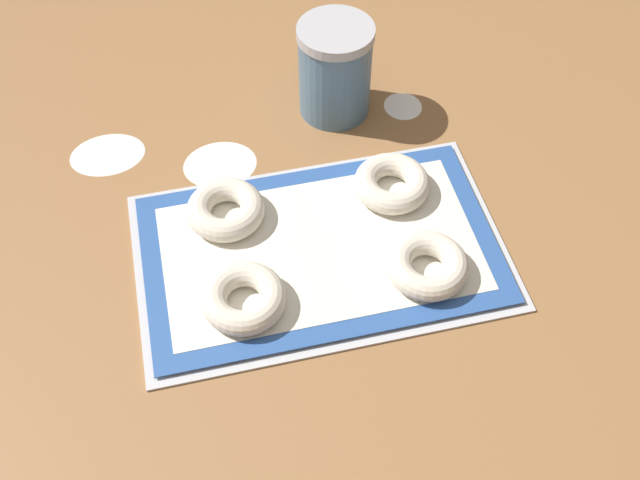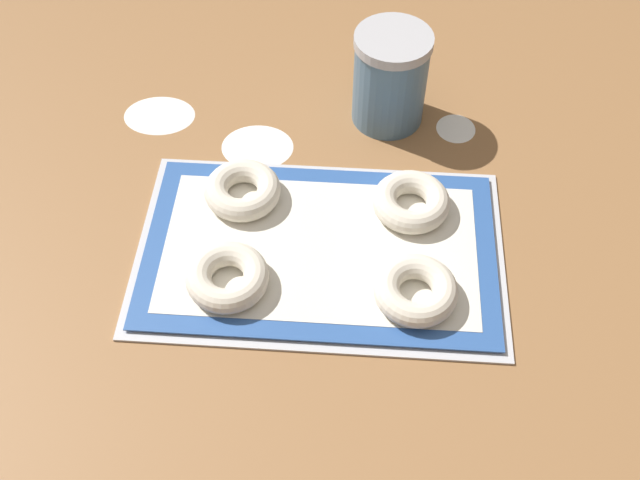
# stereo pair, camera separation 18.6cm
# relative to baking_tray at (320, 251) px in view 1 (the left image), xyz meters

# --- Properties ---
(ground_plane) EXTENTS (2.80, 2.80, 0.00)m
(ground_plane) POSITION_rel_baking_tray_xyz_m (-0.01, -0.01, -0.00)
(ground_plane) COLOR olive
(baking_tray) EXTENTS (0.52, 0.32, 0.01)m
(baking_tray) POSITION_rel_baking_tray_xyz_m (0.00, 0.00, 0.00)
(baking_tray) COLOR silver
(baking_tray) RESTS_ON ground_plane
(baking_mat) EXTENTS (0.49, 0.30, 0.00)m
(baking_mat) POSITION_rel_baking_tray_xyz_m (-0.00, 0.00, 0.01)
(baking_mat) COLOR #2D569E
(baking_mat) RESTS_ON baking_tray
(bagel_front_left) EXTENTS (0.11, 0.11, 0.03)m
(bagel_front_left) POSITION_rel_baking_tray_xyz_m (-0.12, -0.07, 0.02)
(bagel_front_left) COLOR silver
(bagel_front_left) RESTS_ON baking_mat
(bagel_front_right) EXTENTS (0.11, 0.11, 0.03)m
(bagel_front_right) POSITION_rel_baking_tray_xyz_m (0.13, -0.07, 0.02)
(bagel_front_right) COLOR silver
(bagel_front_right) RESTS_ON baking_mat
(bagel_back_left) EXTENTS (0.11, 0.11, 0.03)m
(bagel_back_left) POSITION_rel_baking_tray_xyz_m (-0.12, 0.08, 0.02)
(bagel_back_left) COLOR silver
(bagel_back_left) RESTS_ON baking_mat
(bagel_back_right) EXTENTS (0.11, 0.11, 0.03)m
(bagel_back_right) POSITION_rel_baking_tray_xyz_m (0.13, 0.08, 0.02)
(bagel_back_right) COLOR silver
(bagel_back_right) RESTS_ON baking_mat
(flour_canister) EXTENTS (0.12, 0.12, 0.16)m
(flour_canister) POSITION_rel_baking_tray_xyz_m (0.09, 0.29, 0.08)
(flour_canister) COLOR slate
(flour_canister) RESTS_ON ground_plane
(flour_patch_near) EXTENTS (0.11, 0.10, 0.00)m
(flour_patch_near) POSITION_rel_baking_tray_xyz_m (-0.11, 0.20, -0.00)
(flour_patch_near) COLOR white
(flour_patch_near) RESTS_ON ground_plane
(flour_patch_far) EXTENTS (0.12, 0.09, 0.00)m
(flour_patch_far) POSITION_rel_baking_tray_xyz_m (-0.28, 0.26, -0.00)
(flour_patch_far) COLOR white
(flour_patch_far) RESTS_ON ground_plane
(flour_patch_side) EXTENTS (0.06, 0.07, 0.00)m
(flour_patch_side) POSITION_rel_baking_tray_xyz_m (0.20, 0.26, -0.00)
(flour_patch_side) COLOR white
(flour_patch_side) RESTS_ON ground_plane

